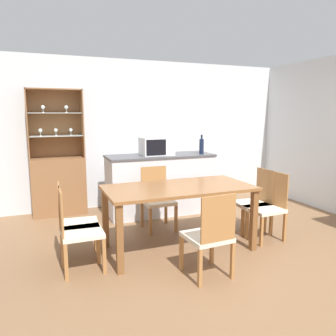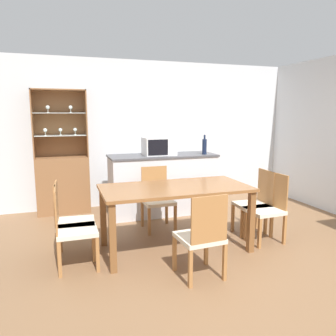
% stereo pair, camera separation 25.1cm
% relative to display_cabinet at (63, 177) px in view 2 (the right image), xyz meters
% --- Properties ---
extents(ground_plane, '(18.00, 18.00, 0.00)m').
position_rel_display_cabinet_xyz_m(ground_plane, '(1.65, -2.43, -0.60)').
color(ground_plane, brown).
extents(wall_back, '(6.80, 0.06, 2.55)m').
position_rel_display_cabinet_xyz_m(wall_back, '(1.65, 0.20, 0.67)').
color(wall_back, silver).
rests_on(wall_back, ground_plane).
extents(kitchen_counter, '(1.74, 0.65, 0.97)m').
position_rel_display_cabinet_xyz_m(kitchen_counter, '(1.56, -0.54, -0.12)').
color(kitchen_counter, silver).
rests_on(kitchen_counter, ground_plane).
extents(display_cabinet, '(0.83, 0.36, 2.01)m').
position_rel_display_cabinet_xyz_m(display_cabinet, '(0.00, 0.00, 0.00)').
color(display_cabinet, brown).
rests_on(display_cabinet, ground_plane).
extents(dining_table, '(1.75, 0.87, 0.77)m').
position_rel_display_cabinet_xyz_m(dining_table, '(1.26, -2.00, 0.07)').
color(dining_table, brown).
rests_on(dining_table, ground_plane).
extents(dining_chair_head_far, '(0.42, 0.42, 0.88)m').
position_rel_display_cabinet_xyz_m(dining_chair_head_far, '(1.26, -1.23, -0.17)').
color(dining_chair_head_far, beige).
rests_on(dining_chair_head_far, ground_plane).
extents(dining_chair_side_right_near, '(0.43, 0.43, 0.88)m').
position_rel_display_cabinet_xyz_m(dining_chair_side_right_near, '(2.45, -2.12, -0.17)').
color(dining_chair_side_right_near, beige).
rests_on(dining_chair_side_right_near, ground_plane).
extents(dining_chair_head_near, '(0.44, 0.44, 0.88)m').
position_rel_display_cabinet_xyz_m(dining_chair_head_near, '(1.26, -2.76, -0.17)').
color(dining_chair_head_near, beige).
rests_on(dining_chair_head_near, ground_plane).
extents(dining_chair_side_left_near, '(0.42, 0.42, 0.88)m').
position_rel_display_cabinet_xyz_m(dining_chair_side_left_near, '(0.06, -2.13, -0.17)').
color(dining_chair_side_left_near, beige).
rests_on(dining_chair_side_left_near, ground_plane).
extents(dining_chair_side_left_far, '(0.44, 0.44, 0.88)m').
position_rel_display_cabinet_xyz_m(dining_chair_side_left_far, '(0.06, -1.86, -0.17)').
color(dining_chair_side_left_far, beige).
rests_on(dining_chair_side_left_far, ground_plane).
extents(dining_chair_side_right_far, '(0.43, 0.43, 0.88)m').
position_rel_display_cabinet_xyz_m(dining_chair_side_right_far, '(2.45, -1.87, -0.17)').
color(dining_chair_side_right_far, beige).
rests_on(dining_chair_side_right_far, ground_plane).
extents(microwave, '(0.50, 0.37, 0.28)m').
position_rel_display_cabinet_xyz_m(microwave, '(1.49, -0.55, 0.51)').
color(microwave, silver).
rests_on(microwave, kitchen_counter).
extents(wine_bottle, '(0.07, 0.07, 0.32)m').
position_rel_display_cabinet_xyz_m(wine_bottle, '(2.22, -0.71, 0.50)').
color(wine_bottle, '#141E38').
rests_on(wine_bottle, kitchen_counter).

